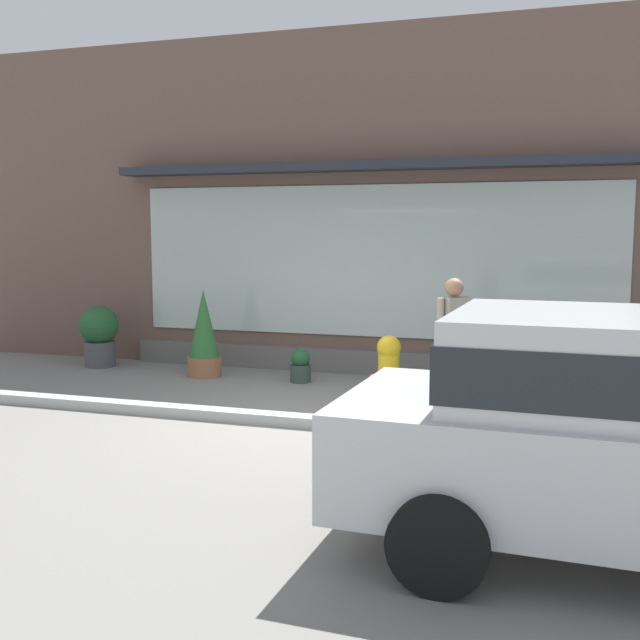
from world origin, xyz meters
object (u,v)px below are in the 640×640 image
potted_plant_window_left (301,366)px  fire_hydrant (389,375)px  pedestrian_with_handbag (455,337)px  potted_plant_corner_tall (204,335)px  potted_plant_low_front (493,347)px  potted_plant_doorstep (624,376)px  potted_plant_window_center (99,333)px  potted_plant_by_entrance (555,359)px

potted_plant_window_left → fire_hydrant: bearing=-43.3°
pedestrian_with_handbag → potted_plant_corner_tall: size_ratio=1.25×
potted_plant_low_front → potted_plant_corner_tall: 4.16m
fire_hydrant → pedestrian_with_handbag: pedestrian_with_handbag is taller
pedestrian_with_handbag → potted_plant_doorstep: size_ratio=2.94×
potted_plant_window_left → potted_plant_corner_tall: potted_plant_corner_tall is taller
pedestrian_with_handbag → potted_plant_window_left: (-2.33, 1.28, -0.69)m
potted_plant_window_left → potted_plant_doorstep: bearing=3.7°
potted_plant_low_front → potted_plant_window_center: bearing=-178.1°
fire_hydrant → potted_plant_window_left: 2.22m
potted_plant_doorstep → potted_plant_window_left: bearing=-176.3°
fire_hydrant → potted_plant_doorstep: size_ratio=1.72×
potted_plant_window_left → potted_plant_by_entrance: (3.45, 0.38, 0.22)m
pedestrian_with_handbag → potted_plant_corner_tall: (-3.83, 1.27, -0.31)m
fire_hydrant → pedestrian_with_handbag: 0.89m
potted_plant_window_center → potted_plant_doorstep: potted_plant_window_center is taller
potted_plant_window_center → potted_plant_by_entrance: 6.88m
potted_plant_window_center → potted_plant_low_front: bearing=1.9°
pedestrian_with_handbag → potted_plant_by_entrance: bearing=6.9°
potted_plant_doorstep → potted_plant_low_front: size_ratio=0.46×
potted_plant_low_front → potted_plant_by_entrance: potted_plant_low_front is taller
fire_hydrant → pedestrian_with_handbag: bearing=17.7°
potted_plant_window_left → potted_plant_low_front: bearing=8.8°
potted_plant_window_center → potted_plant_corner_tall: potted_plant_corner_tall is taller
potted_plant_window_left → potted_plant_low_front: size_ratio=0.41×
potted_plant_doorstep → potted_plant_corner_tall: 5.81m
fire_hydrant → potted_plant_corner_tall: size_ratio=0.73×
fire_hydrant → potted_plant_by_entrance: 2.64m
fire_hydrant → potted_plant_low_front: size_ratio=0.79×
potted_plant_corner_tall → potted_plant_low_front: bearing=5.7°
pedestrian_with_handbag → potted_plant_low_front: size_ratio=1.36×
potted_plant_window_center → potted_plant_doorstep: 7.73m
pedestrian_with_handbag → potted_plant_low_front: bearing=30.6°
potted_plant_doorstep → potted_plant_low_front: 1.69m
potted_plant_window_center → potted_plant_by_entrance: bearing=1.5°
potted_plant_window_center → potted_plant_by_entrance: potted_plant_window_center is taller
potted_plant_corner_tall → potted_plant_by_entrance: size_ratio=1.49×
potted_plant_doorstep → potted_plant_by_entrance: potted_plant_by_entrance is taller
potted_plant_window_left → potted_plant_window_center: size_ratio=0.50×
potted_plant_doorstep → potted_plant_low_front: bearing=175.5°
fire_hydrant → potted_plant_doorstep: 3.23m
potted_plant_doorstep → pedestrian_with_handbag: bearing=-141.6°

